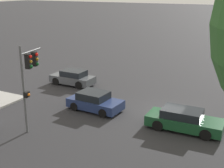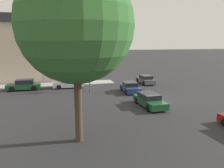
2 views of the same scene
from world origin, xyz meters
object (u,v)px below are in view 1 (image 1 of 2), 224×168
at_px(crossing_car_0, 95,101).
at_px(crossing_car_1, 184,120).
at_px(traffic_signal, 29,71).
at_px(crossing_car_2, 73,78).

height_order(crossing_car_0, crossing_car_1, crossing_car_0).
bearing_deg(crossing_car_1, traffic_signal, -155.05).
bearing_deg(crossing_car_0, crossing_car_2, 141.69).
xyz_separation_m(crossing_car_0, crossing_car_2, (4.97, -4.35, 0.01)).
relative_size(traffic_signal, crossing_car_1, 1.13).
xyz_separation_m(traffic_signal, crossing_car_1, (-8.50, -4.25, -3.08)).
relative_size(traffic_signal, crossing_car_2, 1.32).
distance_m(crossing_car_1, crossing_car_2, 12.48).
distance_m(traffic_signal, crossing_car_1, 10.00).
distance_m(crossing_car_0, crossing_car_2, 6.61).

